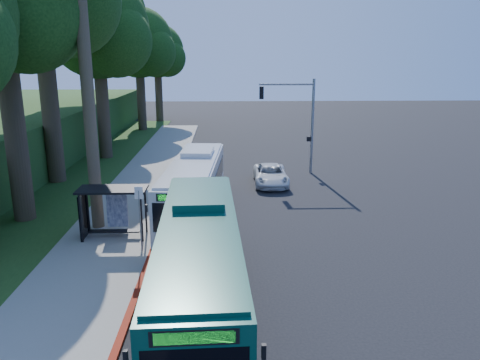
{
  "coord_description": "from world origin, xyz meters",
  "views": [
    {
      "loc": [
        -1.73,
        -24.26,
        8.49
      ],
      "look_at": [
        -0.87,
        1.0,
        1.84
      ],
      "focal_mm": 35.0,
      "sensor_mm": 36.0,
      "label": 1
    }
  ],
  "objects_px": {
    "bus_shelter": "(109,203)",
    "teal_bus": "(199,263)",
    "white_bus": "(195,187)",
    "pickup": "(271,175)"
  },
  "relations": [
    {
      "from": "white_bus",
      "to": "teal_bus",
      "type": "relative_size",
      "value": 0.94
    },
    {
      "from": "teal_bus",
      "to": "pickup",
      "type": "bearing_deg",
      "value": 74.09
    },
    {
      "from": "bus_shelter",
      "to": "teal_bus",
      "type": "relative_size",
      "value": 0.26
    },
    {
      "from": "white_bus",
      "to": "pickup",
      "type": "distance_m",
      "value": 8.07
    },
    {
      "from": "bus_shelter",
      "to": "white_bus",
      "type": "bearing_deg",
      "value": 39.66
    },
    {
      "from": "bus_shelter",
      "to": "teal_bus",
      "type": "distance_m",
      "value": 8.28
    },
    {
      "from": "pickup",
      "to": "teal_bus",
      "type": "bearing_deg",
      "value": -102.91
    },
    {
      "from": "white_bus",
      "to": "pickup",
      "type": "bearing_deg",
      "value": 57.04
    },
    {
      "from": "white_bus",
      "to": "teal_bus",
      "type": "distance_m",
      "value": 10.1
    },
    {
      "from": "white_bus",
      "to": "pickup",
      "type": "xyz_separation_m",
      "value": [
        4.81,
        6.41,
        -0.98
      ]
    }
  ]
}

